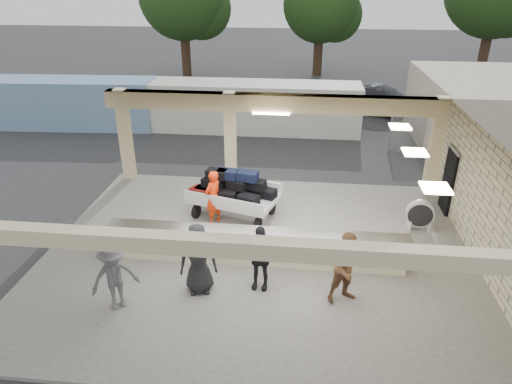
# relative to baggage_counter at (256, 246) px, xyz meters

# --- Properties ---
(ground) EXTENTS (120.00, 120.00, 0.00)m
(ground) POSITION_rel_baggage_counter_xyz_m (0.00, 0.50, -0.59)
(ground) COLOR #2C2C2E
(ground) RESTS_ON ground
(pavilion) EXTENTS (12.01, 10.00, 3.55)m
(pavilion) POSITION_rel_baggage_counter_xyz_m (0.21, 1.16, 0.76)
(pavilion) COLOR #5E5D58
(pavilion) RESTS_ON ground
(baggage_counter) EXTENTS (8.20, 0.58, 0.98)m
(baggage_counter) POSITION_rel_baggage_counter_xyz_m (0.00, 0.00, 0.00)
(baggage_counter) COLOR beige
(baggage_counter) RESTS_ON pavilion
(luggage_cart) EXTENTS (3.09, 2.40, 1.59)m
(luggage_cart) POSITION_rel_baggage_counter_xyz_m (-1.02, 2.60, 0.40)
(luggage_cart) COLOR white
(luggage_cart) RESTS_ON pavilion
(drum_fan) EXTENTS (0.87, 0.47, 0.93)m
(drum_fan) POSITION_rel_baggage_counter_xyz_m (4.84, 2.36, 0.01)
(drum_fan) COLOR white
(drum_fan) RESTS_ON pavilion
(baggage_handler) EXTENTS (0.65, 0.74, 1.78)m
(baggage_handler) POSITION_rel_baggage_counter_xyz_m (-1.55, 2.02, 0.40)
(baggage_handler) COLOR #FF360D
(baggage_handler) RESTS_ON pavilion
(passenger_a) EXTENTS (0.98, 0.73, 1.85)m
(passenger_a) POSITION_rel_baggage_counter_xyz_m (2.35, -1.39, 0.44)
(passenger_a) COLOR brown
(passenger_a) RESTS_ON pavilion
(passenger_b) EXTENTS (1.05, 0.46, 1.75)m
(passenger_b) POSITION_rel_baggage_counter_xyz_m (0.22, -1.10, 0.39)
(passenger_b) COLOR black
(passenger_b) RESTS_ON pavilion
(passenger_c) EXTENTS (1.13, 0.93, 1.71)m
(passenger_c) POSITION_rel_baggage_counter_xyz_m (-3.03, -2.23, 0.37)
(passenger_c) COLOR #55555A
(passenger_c) RESTS_ON pavilion
(passenger_d) EXTENTS (0.96, 0.55, 1.86)m
(passenger_d) POSITION_rel_baggage_counter_xyz_m (-1.25, -1.40, 0.44)
(passenger_d) COLOR black
(passenger_d) RESTS_ON pavilion
(car_white_a) EXTENTS (4.75, 2.39, 1.33)m
(car_white_a) POSITION_rel_baggage_counter_xyz_m (9.18, 12.57, 0.08)
(car_white_a) COLOR white
(car_white_a) RESTS_ON ground
(car_white_b) EXTENTS (4.51, 2.85, 1.33)m
(car_white_b) POSITION_rel_baggage_counter_xyz_m (12.03, 14.23, 0.08)
(car_white_b) COLOR white
(car_white_b) RESTS_ON ground
(car_dark) EXTENTS (4.99, 3.54, 1.58)m
(car_dark) POSITION_rel_baggage_counter_xyz_m (5.40, 15.63, 0.20)
(car_dark) COLOR black
(car_dark) RESTS_ON ground
(container_white) EXTENTS (11.12, 2.23, 2.41)m
(container_white) POSITION_rel_baggage_counter_xyz_m (-1.65, 11.98, 0.62)
(container_white) COLOR silver
(container_white) RESTS_ON ground
(container_blue) EXTENTS (9.52, 2.76, 2.45)m
(container_blue) POSITION_rel_baggage_counter_xyz_m (-11.25, 11.62, 0.64)
(container_blue) COLOR #7EA9CA
(container_blue) RESTS_ON ground
(tree_mid) EXTENTS (6.00, 5.60, 8.00)m
(tree_mid) POSITION_rel_baggage_counter_xyz_m (2.32, 26.66, 4.38)
(tree_mid) COLOR #382619
(tree_mid) RESTS_ON ground
(adjacent_building) EXTENTS (6.00, 8.00, 3.20)m
(adjacent_building) POSITION_rel_baggage_counter_xyz_m (9.50, 10.50, 1.01)
(adjacent_building) COLOR beige
(adjacent_building) RESTS_ON ground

